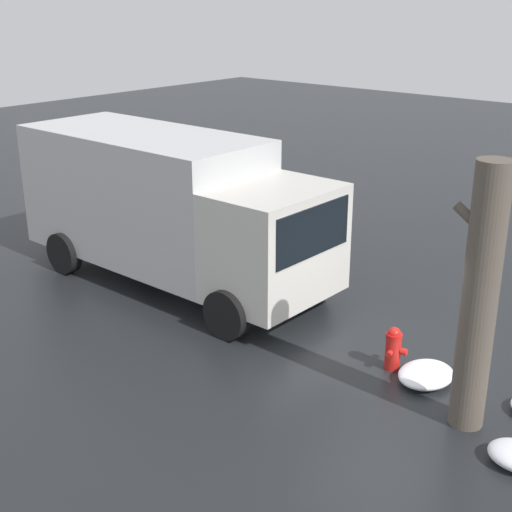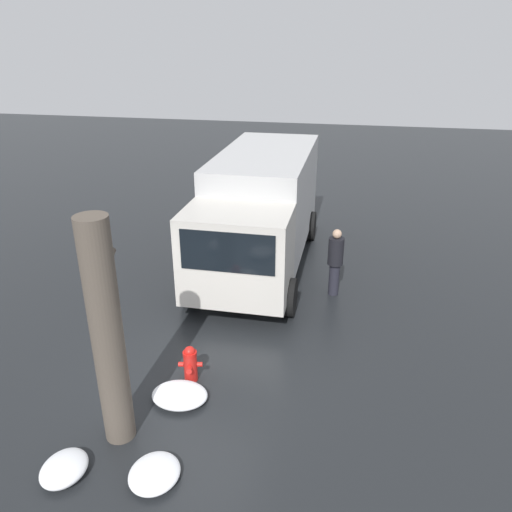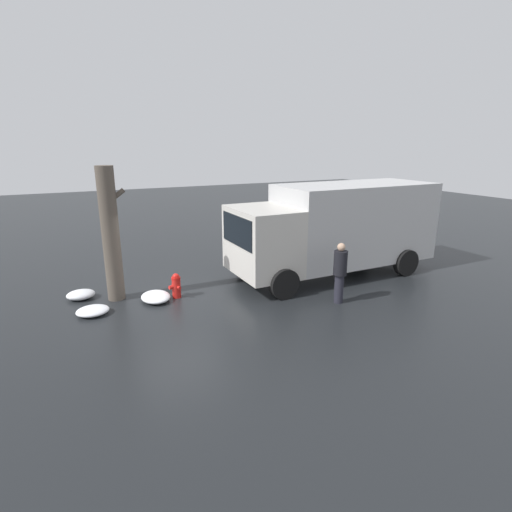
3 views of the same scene
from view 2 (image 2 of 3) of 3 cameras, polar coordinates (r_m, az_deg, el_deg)
The scene contains 8 objects.
ground_plane at distance 9.79m, azimuth -7.39°, elevation -13.81°, with size 60.00×60.00×0.00m, color black.
fire_hydrant at distance 9.56m, azimuth -7.51°, elevation -12.05°, with size 0.36×0.46×0.73m.
tree_trunk at distance 7.78m, azimuth -16.63°, elevation -8.71°, with size 0.73×0.48×3.77m.
delivery_truck at distance 13.68m, azimuth 0.57°, elevation 5.66°, with size 7.05×2.70×3.04m.
pedestrian at distance 12.32m, azimuth 9.05°, elevation -0.40°, with size 0.38×0.38×1.73m.
snow_pile_by_hydrant at distance 8.46m, azimuth -21.08°, elevation -21.71°, with size 0.78×0.66×0.25m.
snow_pile_curbside at distance 8.09m, azimuth -11.52°, elevation -23.16°, with size 0.83×0.75×0.21m.
snow_pile_by_tree at distance 9.28m, azimuth -8.71°, elevation -15.44°, with size 0.80×1.00×0.24m.
Camera 2 is at (-7.27, -2.71, 5.97)m, focal length 35.00 mm.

